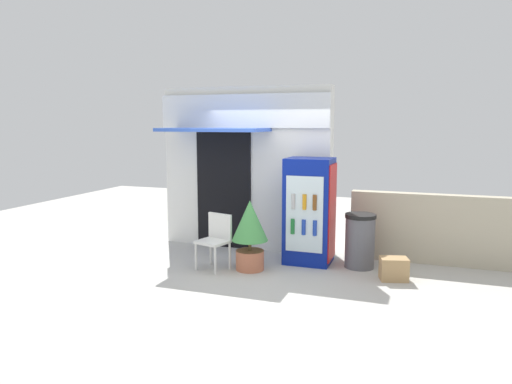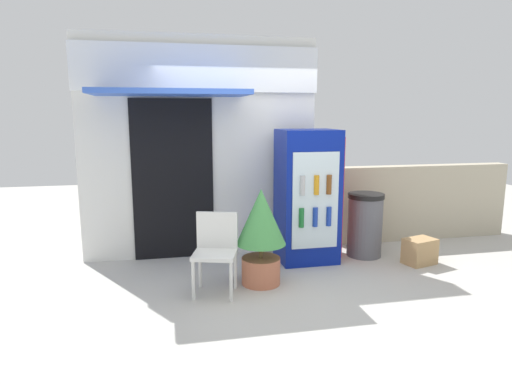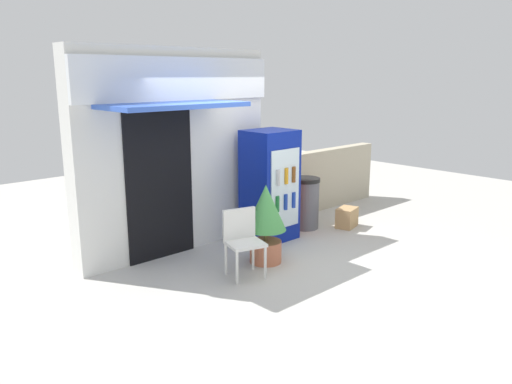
# 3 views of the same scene
# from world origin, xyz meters

# --- Properties ---
(ground) EXTENTS (16.00, 16.00, 0.00)m
(ground) POSITION_xyz_m (0.00, 0.00, 0.00)
(ground) COLOR beige
(storefront_building) EXTENTS (3.11, 1.20, 2.90)m
(storefront_building) POSITION_xyz_m (-0.69, 1.47, 1.51)
(storefront_building) COLOR silver
(storefront_building) RESTS_ON ground
(drink_cooler) EXTENTS (0.75, 0.70, 1.71)m
(drink_cooler) POSITION_xyz_m (0.65, 0.89, 0.86)
(drink_cooler) COLOR navy
(drink_cooler) RESTS_ON ground
(plastic_chair) EXTENTS (0.54, 0.51, 0.86)m
(plastic_chair) POSITION_xyz_m (-0.64, 0.08, 0.51)
(plastic_chair) COLOR silver
(plastic_chair) RESTS_ON ground
(potted_plant_near_shop) EXTENTS (0.56, 0.56, 1.09)m
(potted_plant_near_shop) POSITION_xyz_m (-0.12, 0.19, 0.64)
(potted_plant_near_shop) COLOR #BC6B4C
(potted_plant_near_shop) RESTS_ON ground
(trash_bin) EXTENTS (0.48, 0.48, 0.86)m
(trash_bin) POSITION_xyz_m (1.47, 0.88, 0.43)
(trash_bin) COLOR #595960
(trash_bin) RESTS_ON ground
(stone_boundary_wall) EXTENTS (2.84, 0.22, 1.14)m
(stone_boundary_wall) POSITION_xyz_m (2.67, 1.50, 0.57)
(stone_boundary_wall) COLOR #B7AD93
(stone_boundary_wall) RESTS_ON ground
(cardboard_box) EXTENTS (0.45, 0.37, 0.33)m
(cardboard_box) POSITION_xyz_m (2.02, 0.42, 0.17)
(cardboard_box) COLOR tan
(cardboard_box) RESTS_ON ground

